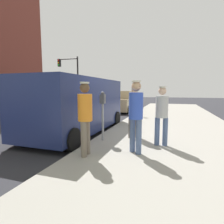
{
  "coord_description": "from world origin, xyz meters",
  "views": [
    {
      "loc": [
        3.34,
        -6.25,
        1.71
      ],
      "look_at": [
        1.65,
        -0.95,
        1.05
      ],
      "focal_mm": 29.6,
      "sensor_mm": 36.0,
      "label": 1
    }
  ],
  "objects_px": {
    "parking_meter_far": "(137,99)",
    "pedestrian_in_white": "(134,110)",
    "pedestrian_in_gray": "(162,112)",
    "traffic_light_corner": "(71,73)",
    "parking_meter_near": "(103,107)",
    "parked_sedan_ahead": "(123,102)",
    "pedestrian_in_orange": "(85,114)",
    "parked_van": "(78,104)",
    "pedestrian_in_blue": "(136,112)"
  },
  "relations": [
    {
      "from": "parking_meter_near",
      "to": "traffic_light_corner",
      "type": "bearing_deg",
      "value": 123.73
    },
    {
      "from": "pedestrian_in_white",
      "to": "pedestrian_in_blue",
      "type": "distance_m",
      "value": 1.5
    },
    {
      "from": "pedestrian_in_orange",
      "to": "parked_van",
      "type": "height_order",
      "value": "parked_van"
    },
    {
      "from": "pedestrian_in_orange",
      "to": "traffic_light_corner",
      "type": "xyz_separation_m",
      "value": [
        -8.39,
        13.85,
        2.36
      ]
    },
    {
      "from": "pedestrian_in_blue",
      "to": "parked_van",
      "type": "distance_m",
      "value": 3.39
    },
    {
      "from": "pedestrian_in_orange",
      "to": "parked_van",
      "type": "distance_m",
      "value": 3.05
    },
    {
      "from": "pedestrian_in_orange",
      "to": "traffic_light_corner",
      "type": "distance_m",
      "value": 16.36
    },
    {
      "from": "parked_sedan_ahead",
      "to": "traffic_light_corner",
      "type": "bearing_deg",
      "value": 154.26
    },
    {
      "from": "parking_meter_near",
      "to": "pedestrian_in_blue",
      "type": "height_order",
      "value": "pedestrian_in_blue"
    },
    {
      "from": "pedestrian_in_white",
      "to": "traffic_light_corner",
      "type": "relative_size",
      "value": 0.31
    },
    {
      "from": "pedestrian_in_white",
      "to": "traffic_light_corner",
      "type": "xyz_separation_m",
      "value": [
        -9.17,
        11.84,
        2.44
      ]
    },
    {
      "from": "parking_meter_near",
      "to": "parked_sedan_ahead",
      "type": "xyz_separation_m",
      "value": [
        -1.69,
        9.26,
        -0.43
      ]
    },
    {
      "from": "pedestrian_in_gray",
      "to": "parked_van",
      "type": "bearing_deg",
      "value": 159.45
    },
    {
      "from": "pedestrian_in_blue",
      "to": "parked_sedan_ahead",
      "type": "height_order",
      "value": "pedestrian_in_blue"
    },
    {
      "from": "parking_meter_near",
      "to": "traffic_light_corner",
      "type": "height_order",
      "value": "traffic_light_corner"
    },
    {
      "from": "parking_meter_far",
      "to": "pedestrian_in_white",
      "type": "bearing_deg",
      "value": -80.76
    },
    {
      "from": "pedestrian_in_white",
      "to": "parked_sedan_ahead",
      "type": "relative_size",
      "value": 0.36
    },
    {
      "from": "parking_meter_near",
      "to": "parked_van",
      "type": "distance_m",
      "value": 1.92
    },
    {
      "from": "traffic_light_corner",
      "to": "parked_sedan_ahead",
      "type": "bearing_deg",
      "value": -25.74
    },
    {
      "from": "pedestrian_in_gray",
      "to": "parked_van",
      "type": "xyz_separation_m",
      "value": [
        -3.26,
        1.22,
        0.05
      ]
    },
    {
      "from": "parking_meter_far",
      "to": "pedestrian_in_blue",
      "type": "xyz_separation_m",
      "value": [
        1.19,
        -6.73,
        0.0
      ]
    },
    {
      "from": "parked_van",
      "to": "pedestrian_in_blue",
      "type": "bearing_deg",
      "value": -37.5
    },
    {
      "from": "pedestrian_in_white",
      "to": "parked_van",
      "type": "height_order",
      "value": "parked_van"
    },
    {
      "from": "pedestrian_in_gray",
      "to": "parking_meter_far",
      "type": "bearing_deg",
      "value": 106.65
    },
    {
      "from": "parking_meter_far",
      "to": "parked_sedan_ahead",
      "type": "bearing_deg",
      "value": 116.61
    },
    {
      "from": "parking_meter_far",
      "to": "traffic_light_corner",
      "type": "relative_size",
      "value": 0.29
    },
    {
      "from": "pedestrian_in_white",
      "to": "pedestrian_in_blue",
      "type": "bearing_deg",
      "value": -77.25
    },
    {
      "from": "pedestrian_in_orange",
      "to": "traffic_light_corner",
      "type": "height_order",
      "value": "traffic_light_corner"
    },
    {
      "from": "pedestrian_in_white",
      "to": "traffic_light_corner",
      "type": "bearing_deg",
      "value": 127.74
    },
    {
      "from": "parking_meter_near",
      "to": "parked_van",
      "type": "xyz_separation_m",
      "value": [
        -1.5,
        1.2,
        -0.03
      ]
    },
    {
      "from": "parked_van",
      "to": "traffic_light_corner",
      "type": "relative_size",
      "value": 1.01
    },
    {
      "from": "parking_meter_near",
      "to": "parked_van",
      "type": "relative_size",
      "value": 0.29
    },
    {
      "from": "pedestrian_in_white",
      "to": "parking_meter_near",
      "type": "bearing_deg",
      "value": -144.98
    },
    {
      "from": "parking_meter_near",
      "to": "pedestrian_in_white",
      "type": "distance_m",
      "value": 1.05
    },
    {
      "from": "parked_sedan_ahead",
      "to": "traffic_light_corner",
      "type": "xyz_separation_m",
      "value": [
        -6.61,
        3.19,
        2.77
      ]
    },
    {
      "from": "pedestrian_in_gray",
      "to": "traffic_light_corner",
      "type": "relative_size",
      "value": 0.32
    },
    {
      "from": "pedestrian_in_white",
      "to": "pedestrian_in_gray",
      "type": "relative_size",
      "value": 0.97
    },
    {
      "from": "pedestrian_in_orange",
      "to": "pedestrian_in_gray",
      "type": "relative_size",
      "value": 1.05
    },
    {
      "from": "parked_van",
      "to": "pedestrian_in_gray",
      "type": "bearing_deg",
      "value": -20.55
    },
    {
      "from": "pedestrian_in_white",
      "to": "parked_van",
      "type": "distance_m",
      "value": 2.43
    },
    {
      "from": "parking_meter_near",
      "to": "pedestrian_in_orange",
      "type": "bearing_deg",
      "value": -86.6
    },
    {
      "from": "pedestrian_in_gray",
      "to": "pedestrian_in_blue",
      "type": "bearing_deg",
      "value": -124.36
    },
    {
      "from": "pedestrian_in_orange",
      "to": "pedestrian_in_white",
      "type": "height_order",
      "value": "pedestrian_in_orange"
    },
    {
      "from": "parking_meter_far",
      "to": "pedestrian_in_gray",
      "type": "relative_size",
      "value": 0.91
    },
    {
      "from": "pedestrian_in_white",
      "to": "pedestrian_in_gray",
      "type": "distance_m",
      "value": 1.1
    },
    {
      "from": "pedestrian_in_orange",
      "to": "pedestrian_in_gray",
      "type": "height_order",
      "value": "pedestrian_in_orange"
    },
    {
      "from": "pedestrian_in_blue",
      "to": "traffic_light_corner",
      "type": "bearing_deg",
      "value": 125.52
    },
    {
      "from": "pedestrian_in_white",
      "to": "parked_sedan_ahead",
      "type": "height_order",
      "value": "pedestrian_in_white"
    },
    {
      "from": "pedestrian_in_white",
      "to": "pedestrian_in_orange",
      "type": "bearing_deg",
      "value": -111.15
    },
    {
      "from": "pedestrian_in_orange",
      "to": "pedestrian_in_white",
      "type": "relative_size",
      "value": 1.08
    }
  ]
}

